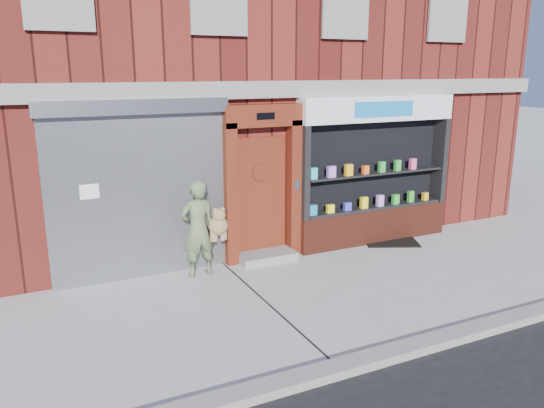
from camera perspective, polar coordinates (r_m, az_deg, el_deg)
ground at (r=9.04m, az=8.44°, el=-8.65°), size 80.00×80.00×0.00m
curb at (r=7.52m, az=17.93°, el=-13.68°), size 60.00×0.30×0.12m
building at (r=13.70m, az=-5.69°, el=16.30°), size 12.00×8.16×8.00m
shutter_bay at (r=9.12m, az=-14.17°, el=2.58°), size 3.10×0.30×3.04m
red_door_bay at (r=9.80m, az=-1.02°, el=2.25°), size 1.52×0.58×2.90m
pharmacy_bay at (r=11.04m, az=10.94°, el=2.91°), size 3.50×0.41×3.00m
woman at (r=9.19m, az=-7.70°, el=-2.57°), size 0.82×0.48×1.70m
doormat at (r=11.36m, az=12.66°, el=-3.95°), size 1.29×1.13×0.03m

